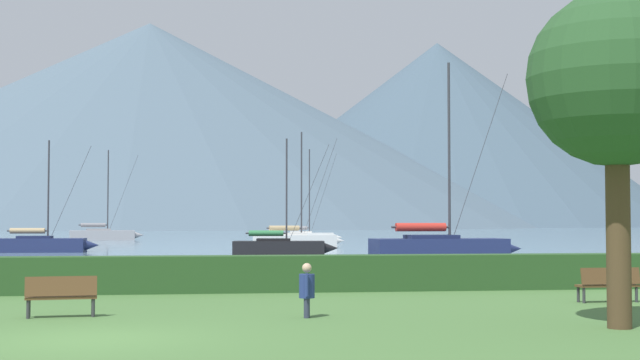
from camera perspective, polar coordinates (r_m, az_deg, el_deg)
The scene contains 15 objects.
ground_plane at distance 17.93m, azimuth -14.01°, elevation -9.61°, with size 1000.00×1000.00×0.00m, color #477038.
harbor_water at distance 154.73m, azimuth -8.85°, elevation -3.32°, with size 320.00×246.00×0.00m, color slate.
hedge_line at distance 28.80m, azimuth -11.77°, elevation -5.79°, with size 80.00×1.20×1.13m, color #284C23.
sailboat_slip_0 at distance 52.45m, azimuth 7.52°, elevation -4.14°, with size 8.86×2.98×11.26m.
sailboat_slip_1 at distance 58.58m, azimuth -2.50°, elevation -4.17°, with size 6.81×2.64×7.47m.
sailboat_slip_2 at distance 75.42m, azimuth -1.50°, elevation -3.74°, with size 7.74×3.27×9.54m.
sailboat_slip_4 at distance 105.43m, azimuth -13.35°, elevation -3.30°, with size 8.27×3.38×10.13m.
sailboat_slip_8 at distance 66.99m, azimuth -16.95°, elevation -3.82°, with size 7.18×2.29×7.85m.
sailboat_slip_10 at distance 94.37m, azimuth -0.92°, elevation -3.53°, with size 7.01×2.76×9.57m.
park_bench_near_path at distance 26.26m, azimuth 17.51°, elevation -6.12°, with size 1.72×0.54×0.95m.
park_bench_under_tree at distance 22.05m, azimuth -15.80°, elevation -6.86°, with size 1.64×0.66×0.95m.
person_seated_viewer at distance 21.17m, azimuth -0.82°, elevation -6.72°, with size 0.36×0.57×1.25m.
park_tree at distance 20.29m, azimuth 18.24°, elevation 6.57°, with size 3.72×3.72×7.53m.
distant_hill_west_ridge at distance 368.23m, azimuth 7.33°, elevation 2.85°, with size 191.62×191.62×73.23m, color #425666.
distant_hill_central_peak at distance 336.62m, azimuth -10.59°, elevation 3.42°, with size 278.34×278.34×73.69m, color #4C6070.
Camera 1 is at (1.78, -17.70, 2.23)m, focal length 51.44 mm.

